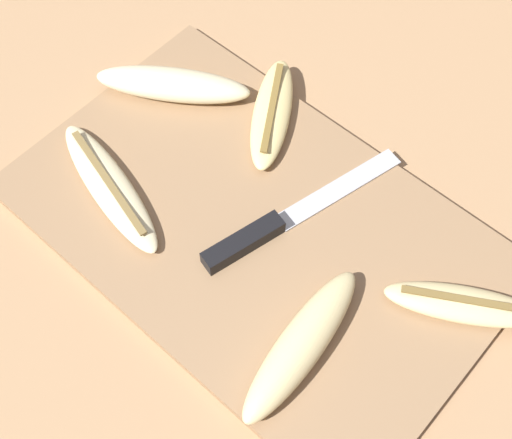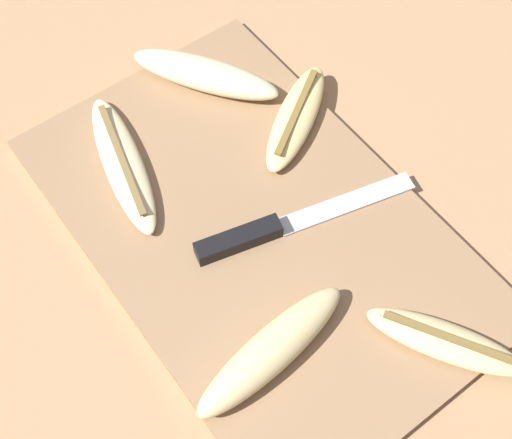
# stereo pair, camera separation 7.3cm
# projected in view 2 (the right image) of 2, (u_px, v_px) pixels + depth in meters

# --- Properties ---
(ground_plane) EXTENTS (4.00, 4.00, 0.00)m
(ground_plane) POSITION_uv_depth(u_px,v_px,m) (256.00, 230.00, 0.75)
(ground_plane) COLOR tan
(cutting_board) EXTENTS (0.51, 0.32, 0.01)m
(cutting_board) POSITION_uv_depth(u_px,v_px,m) (256.00, 227.00, 0.75)
(cutting_board) COLOR #997551
(cutting_board) RESTS_ON ground_plane
(knife) EXTENTS (0.08, 0.24, 0.02)m
(knife) POSITION_uv_depth(u_px,v_px,m) (265.00, 231.00, 0.73)
(knife) COLOR black
(knife) RESTS_ON cutting_board
(banana_mellow_near) EXTENTS (0.15, 0.11, 0.02)m
(banana_mellow_near) POSITION_uv_depth(u_px,v_px,m) (445.00, 341.00, 0.67)
(banana_mellow_near) COLOR beige
(banana_mellow_near) RESTS_ON cutting_board
(banana_cream_curved) EXTENTS (0.20, 0.09, 0.02)m
(banana_cream_curved) POSITION_uv_depth(u_px,v_px,m) (123.00, 163.00, 0.77)
(banana_cream_curved) COLOR beige
(banana_cream_curved) RESTS_ON cutting_board
(banana_pale_long) EXTENTS (0.17, 0.14, 0.03)m
(banana_pale_long) POSITION_uv_depth(u_px,v_px,m) (205.00, 74.00, 0.82)
(banana_pale_long) COLOR beige
(banana_pale_long) RESTS_ON cutting_board
(banana_ripe_center) EXTENTS (0.06, 0.18, 0.03)m
(banana_ripe_center) POSITION_uv_depth(u_px,v_px,m) (271.00, 350.00, 0.66)
(banana_ripe_center) COLOR beige
(banana_ripe_center) RESTS_ON cutting_board
(banana_golden_short) EXTENTS (0.12, 0.16, 0.02)m
(banana_golden_short) POSITION_uv_depth(u_px,v_px,m) (296.00, 117.00, 0.80)
(banana_golden_short) COLOR #EDD689
(banana_golden_short) RESTS_ON cutting_board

